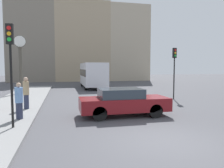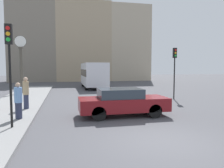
{
  "view_description": "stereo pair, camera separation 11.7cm",
  "coord_description": "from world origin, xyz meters",
  "px_view_note": "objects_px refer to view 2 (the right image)",
  "views": [
    {
      "loc": [
        -3.37,
        -6.46,
        2.48
      ],
      "look_at": [
        0.1,
        8.76,
        1.25
      ],
      "focal_mm": 35.0,
      "sensor_mm": 36.0,
      "label": 1
    },
    {
      "loc": [
        -3.25,
        -6.49,
        2.48
      ],
      "look_at": [
        0.1,
        8.76,
        1.25
      ],
      "focal_mm": 35.0,
      "sensor_mm": 36.0,
      "label": 2
    }
  ],
  "objects_px": {
    "traffic_light_near": "(9,54)",
    "traffic_light_far": "(175,63)",
    "bus_distant": "(94,74)",
    "pedestrian_blue_stripe": "(18,101)",
    "street_clock": "(21,62)",
    "sedan_car": "(123,102)",
    "pedestrian_tan_coat": "(26,93)"
  },
  "relations": [
    {
      "from": "traffic_light_near",
      "to": "traffic_light_far",
      "type": "distance_m",
      "value": 12.01
    },
    {
      "from": "bus_distant",
      "to": "traffic_light_near",
      "type": "distance_m",
      "value": 17.46
    },
    {
      "from": "traffic_light_near",
      "to": "street_clock",
      "type": "height_order",
      "value": "street_clock"
    },
    {
      "from": "bus_distant",
      "to": "traffic_light_near",
      "type": "height_order",
      "value": "traffic_light_near"
    },
    {
      "from": "street_clock",
      "to": "pedestrian_blue_stripe",
      "type": "bearing_deg",
      "value": -80.72
    },
    {
      "from": "pedestrian_blue_stripe",
      "to": "traffic_light_near",
      "type": "bearing_deg",
      "value": -89.25
    },
    {
      "from": "pedestrian_tan_coat",
      "to": "pedestrian_blue_stripe",
      "type": "height_order",
      "value": "pedestrian_tan_coat"
    },
    {
      "from": "street_clock",
      "to": "pedestrian_blue_stripe",
      "type": "height_order",
      "value": "street_clock"
    },
    {
      "from": "sedan_car",
      "to": "pedestrian_tan_coat",
      "type": "xyz_separation_m",
      "value": [
        -4.97,
        2.35,
        0.32
      ]
    },
    {
      "from": "bus_distant",
      "to": "pedestrian_blue_stripe",
      "type": "distance_m",
      "value": 16.07
    },
    {
      "from": "street_clock",
      "to": "pedestrian_tan_coat",
      "type": "xyz_separation_m",
      "value": [
        1.63,
        -7.97,
        -1.84
      ]
    },
    {
      "from": "traffic_light_far",
      "to": "pedestrian_tan_coat",
      "type": "distance_m",
      "value": 10.76
    },
    {
      "from": "street_clock",
      "to": "pedestrian_blue_stripe",
      "type": "relative_size",
      "value": 3.12
    },
    {
      "from": "sedan_car",
      "to": "street_clock",
      "type": "height_order",
      "value": "street_clock"
    },
    {
      "from": "pedestrian_blue_stripe",
      "to": "pedestrian_tan_coat",
      "type": "bearing_deg",
      "value": 91.6
    },
    {
      "from": "sedan_car",
      "to": "pedestrian_blue_stripe",
      "type": "distance_m",
      "value": 4.91
    },
    {
      "from": "traffic_light_far",
      "to": "pedestrian_tan_coat",
      "type": "xyz_separation_m",
      "value": [
        -10.34,
        -2.37,
        -1.76
      ]
    },
    {
      "from": "traffic_light_near",
      "to": "bus_distant",
      "type": "bearing_deg",
      "value": 71.92
    },
    {
      "from": "traffic_light_near",
      "to": "street_clock",
      "type": "xyz_separation_m",
      "value": [
        -1.72,
        11.85,
        -0.08
      ]
    },
    {
      "from": "bus_distant",
      "to": "pedestrian_blue_stripe",
      "type": "relative_size",
      "value": 4.38
    },
    {
      "from": "pedestrian_blue_stripe",
      "to": "bus_distant",
      "type": "bearing_deg",
      "value": 70.25
    },
    {
      "from": "bus_distant",
      "to": "street_clock",
      "type": "relative_size",
      "value": 1.4
    },
    {
      "from": "sedan_car",
      "to": "bus_distant",
      "type": "xyz_separation_m",
      "value": [
        0.53,
        15.02,
        0.94
      ]
    },
    {
      "from": "bus_distant",
      "to": "street_clock",
      "type": "height_order",
      "value": "street_clock"
    },
    {
      "from": "traffic_light_far",
      "to": "street_clock",
      "type": "distance_m",
      "value": 13.22
    },
    {
      "from": "pedestrian_tan_coat",
      "to": "pedestrian_blue_stripe",
      "type": "bearing_deg",
      "value": -88.4
    },
    {
      "from": "traffic_light_near",
      "to": "pedestrian_tan_coat",
      "type": "xyz_separation_m",
      "value": [
        -0.09,
        3.88,
        -1.92
      ]
    },
    {
      "from": "street_clock",
      "to": "pedestrian_tan_coat",
      "type": "bearing_deg",
      "value": -78.43
    },
    {
      "from": "bus_distant",
      "to": "pedestrian_tan_coat",
      "type": "bearing_deg",
      "value": -113.43
    },
    {
      "from": "bus_distant",
      "to": "traffic_light_far",
      "type": "bearing_deg",
      "value": -64.78
    },
    {
      "from": "sedan_car",
      "to": "bus_distant",
      "type": "height_order",
      "value": "bus_distant"
    },
    {
      "from": "street_clock",
      "to": "traffic_light_far",
      "type": "bearing_deg",
      "value": -25.04
    }
  ]
}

